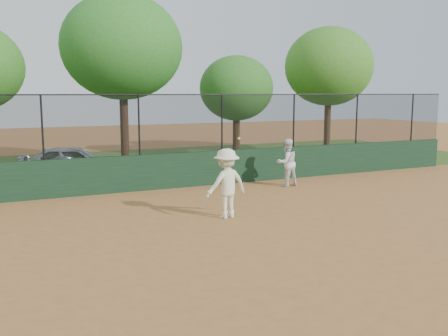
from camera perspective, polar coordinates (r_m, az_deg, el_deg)
name	(u,v)px	position (r m, az deg, el deg)	size (l,w,h in m)	color
ground	(233,234)	(11.61, 1.04, -7.59)	(80.00, 80.00, 0.00)	#AB6C37
back_wall	(155,172)	(16.95, -7.93, -0.44)	(26.00, 0.20, 1.20)	#193920
grass_strip	(115,166)	(22.78, -12.38, 0.23)	(36.00, 12.00, 0.01)	#2E4816
parked_car	(73,163)	(19.37, -16.83, 0.59)	(1.57, 3.90, 1.33)	#A9AEB3
player_second	(287,163)	(17.52, 7.19, 0.62)	(0.81, 0.63, 1.66)	white
player_main	(226,183)	(12.95, 0.28, -1.77)	(1.26, 0.85, 2.12)	#F1F0CC
fence_assembly	(153,123)	(16.77, -8.13, 5.08)	(26.00, 0.06, 2.00)	black
tree_2	(122,47)	(22.17, -11.58, 13.39)	(5.19, 4.72, 7.41)	#402717
tree_3	(236,88)	(25.27, 1.43, 9.07)	(3.76, 3.42, 5.09)	#402815
tree_4	(329,67)	(27.08, 11.92, 11.26)	(4.73, 4.30, 6.64)	#4D301B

